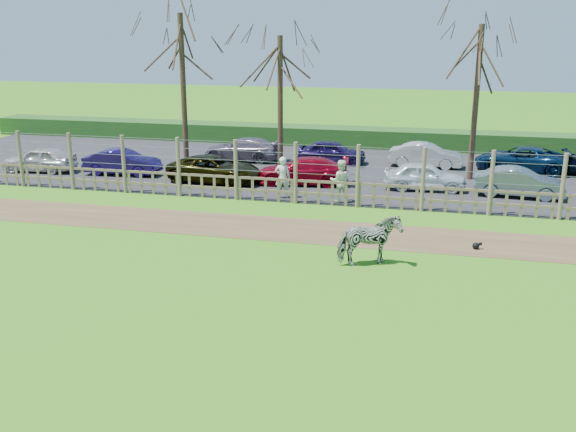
% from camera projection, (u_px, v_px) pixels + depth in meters
% --- Properties ---
extents(ground, '(120.00, 120.00, 0.00)m').
position_uv_depth(ground, '(234.00, 274.00, 18.48)').
color(ground, '#5B9B29').
rests_on(ground, ground).
extents(dirt_strip, '(34.00, 2.80, 0.01)m').
position_uv_depth(dirt_strip, '(274.00, 228.00, 22.68)').
color(dirt_strip, brown).
rests_on(dirt_strip, ground).
extents(asphalt, '(44.00, 13.00, 0.04)m').
position_uv_depth(asphalt, '(324.00, 170.00, 32.01)').
color(asphalt, '#232326').
rests_on(asphalt, ground).
extents(hedge, '(46.00, 2.00, 1.10)m').
position_uv_depth(hedge, '(345.00, 137.00, 38.39)').
color(hedge, '#1E4716').
rests_on(hedge, ground).
extents(fence, '(30.16, 0.16, 2.50)m').
position_uv_depth(fence, '(295.00, 184.00, 25.72)').
color(fence, brown).
rests_on(fence, ground).
extents(tree_left, '(4.80, 4.80, 7.88)m').
position_uv_depth(tree_left, '(182.00, 55.00, 30.01)').
color(tree_left, '#3D2B1E').
rests_on(tree_left, ground).
extents(tree_mid, '(4.80, 4.80, 6.83)m').
position_uv_depth(tree_mid, '(280.00, 71.00, 30.15)').
color(tree_mid, '#3D2B1E').
rests_on(tree_mid, ground).
extents(tree_right, '(4.80, 4.80, 7.35)m').
position_uv_depth(tree_right, '(479.00, 65.00, 28.52)').
color(tree_right, '#3D2B1E').
rests_on(tree_right, ground).
extents(zebra, '(2.02, 1.57, 1.55)m').
position_uv_depth(zebra, '(369.00, 241.00, 18.94)').
color(zebra, gray).
rests_on(zebra, ground).
extents(visitor_a, '(0.69, 0.51, 1.72)m').
position_uv_depth(visitor_a, '(283.00, 177.00, 26.41)').
color(visitor_a, silver).
rests_on(visitor_a, asphalt).
extents(visitor_b, '(0.95, 0.81, 1.72)m').
position_uv_depth(visitor_b, '(340.00, 181.00, 25.77)').
color(visitor_b, '#D5EEC1').
rests_on(visitor_b, asphalt).
extents(crow, '(0.30, 0.22, 0.25)m').
position_uv_depth(crow, '(476.00, 246.00, 20.52)').
color(crow, black).
rests_on(crow, ground).
extents(car_0, '(3.62, 1.69, 1.20)m').
position_uv_depth(car_0, '(40.00, 159.00, 31.37)').
color(car_0, beige).
rests_on(car_0, asphalt).
extents(car_1, '(3.72, 1.52, 1.20)m').
position_uv_depth(car_1, '(122.00, 162.00, 30.71)').
color(car_1, '#1A0E4B').
rests_on(car_1, asphalt).
extents(car_2, '(4.51, 2.45, 1.20)m').
position_uv_depth(car_2, '(215.00, 169.00, 29.21)').
color(car_2, black).
rests_on(car_2, asphalt).
extents(car_3, '(4.32, 2.20, 1.20)m').
position_uv_depth(car_3, '(303.00, 171.00, 28.87)').
color(car_3, maroon).
rests_on(car_3, asphalt).
extents(car_4, '(3.60, 1.61, 1.20)m').
position_uv_depth(car_4, '(425.00, 176.00, 27.82)').
color(car_4, silver).
rests_on(car_4, asphalt).
extents(car_5, '(3.74, 1.57, 1.20)m').
position_uv_depth(car_5, '(519.00, 183.00, 26.66)').
color(car_5, slate).
rests_on(car_5, asphalt).
extents(car_9, '(4.18, 1.78, 1.20)m').
position_uv_depth(car_9, '(243.00, 149.00, 34.00)').
color(car_9, slate).
rests_on(car_9, asphalt).
extents(car_10, '(3.56, 1.50, 1.20)m').
position_uv_depth(car_10, '(332.00, 152.00, 33.30)').
color(car_10, '#1B1141').
rests_on(car_10, asphalt).
extents(car_11, '(3.73, 1.54, 1.20)m').
position_uv_depth(car_11, '(426.00, 155.00, 32.39)').
color(car_11, '#BABBB3').
rests_on(car_11, asphalt).
extents(car_12, '(4.54, 2.54, 1.20)m').
position_uv_depth(car_12, '(521.00, 159.00, 31.45)').
color(car_12, '#09203E').
rests_on(car_12, asphalt).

